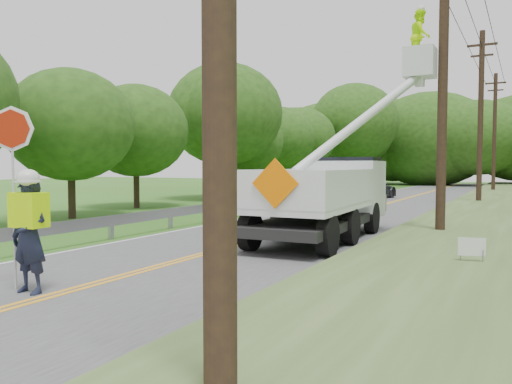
% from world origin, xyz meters
% --- Properties ---
extents(ground, '(140.00, 140.00, 0.00)m').
position_xyz_m(ground, '(0.00, 0.00, 0.00)').
color(ground, '#335F1C').
rests_on(ground, ground).
extents(road, '(7.20, 96.00, 0.03)m').
position_xyz_m(road, '(0.00, 14.00, 0.01)').
color(road, '#48484A').
rests_on(road, ground).
extents(guardrail, '(0.18, 48.00, 0.77)m').
position_xyz_m(guardrail, '(-4.02, 14.91, 0.55)').
color(guardrail, gray).
rests_on(guardrail, ground).
extents(utility_poles, '(1.60, 43.30, 10.00)m').
position_xyz_m(utility_poles, '(5.00, 17.02, 5.27)').
color(utility_poles, black).
rests_on(utility_poles, ground).
extents(treeline_left, '(11.48, 55.65, 11.22)m').
position_xyz_m(treeline_left, '(-10.49, 32.91, 5.63)').
color(treeline_left, '#332319').
rests_on(treeline_left, ground).
extents(treeline_horizon, '(56.75, 14.78, 11.52)m').
position_xyz_m(treeline_horizon, '(-0.39, 56.26, 5.50)').
color(treeline_horizon, '#224314').
rests_on(treeline_horizon, ground).
extents(flagger, '(1.22, 0.52, 3.38)m').
position_xyz_m(flagger, '(-0.50, -1.70, 1.22)').
color(flagger, '#191E33').
rests_on(flagger, road).
extents(bucket_truck, '(4.38, 7.58, 7.22)m').
position_xyz_m(bucket_truck, '(1.91, 8.10, 1.63)').
color(bucket_truck, black).
rests_on(bucket_truck, road).
extents(suv_silver, '(4.37, 5.80, 1.46)m').
position_xyz_m(suv_silver, '(-2.16, 15.94, 0.75)').
color(suv_silver, silver).
rests_on(suv_silver, road).
extents(suv_darkgrey, '(3.01, 5.31, 1.45)m').
position_xyz_m(suv_darkgrey, '(-2.19, 27.14, 0.75)').
color(suv_darkgrey, '#393A42').
rests_on(suv_darkgrey, road).
extents(stop_sign_permanent, '(0.54, 0.24, 2.67)m').
position_xyz_m(stop_sign_permanent, '(-4.81, 21.39, 1.78)').
color(stop_sign_permanent, gray).
rests_on(stop_sign_permanent, ground).
extents(yard_sign, '(0.54, 0.16, 0.79)m').
position_xyz_m(yard_sign, '(6.37, 3.75, 0.57)').
color(yard_sign, white).
rests_on(yard_sign, ground).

